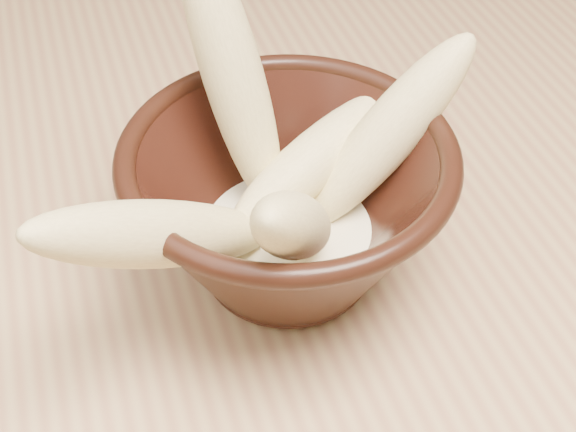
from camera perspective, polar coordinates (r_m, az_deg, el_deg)
The scene contains 7 objects.
bowl at distance 0.45m, azimuth -0.00°, elevation 0.79°, with size 0.18×0.18×0.10m.
milk_puddle at distance 0.47m, azimuth 0.00°, elevation -1.42°, with size 0.10×0.10×0.01m, color #EFE7C0.
banana_upright at distance 0.45m, azimuth -3.95°, elevation 10.01°, with size 0.03×0.03×0.17m, color tan.
banana_left at distance 0.40m, azimuth -8.85°, elevation -1.27°, with size 0.03×0.03×0.17m, color tan.
banana_right at distance 0.46m, azimuth 7.18°, elevation 5.89°, with size 0.03×0.03×0.14m, color tan.
banana_across at distance 0.46m, azimuth 2.12°, elevation 4.13°, with size 0.03×0.03×0.14m, color tan.
banana_front at distance 0.40m, azimuth 0.41°, elevation -0.73°, with size 0.03×0.03×0.13m, color tan.
Camera 1 is at (0.12, -0.43, 1.12)m, focal length 50.00 mm.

